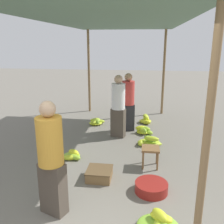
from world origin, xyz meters
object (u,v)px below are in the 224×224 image
at_px(vendor_foreground, 51,158).
at_px(banana_pile_left_0, 96,122).
at_px(basin_black, 151,187).
at_px(shopper_walking_mid, 118,105).
at_px(stool, 150,151).
at_px(banana_pile_right_1, 149,142).
at_px(banana_pile_right_3, 144,130).
at_px(crate_near, 99,174).
at_px(banana_pile_right_2, 146,120).
at_px(banana_pile_left_1, 71,156).
at_px(shopper_walking_far, 128,101).
at_px(banana_pile_right_0, 160,224).

relative_size(vendor_foreground, banana_pile_left_0, 3.58).
relative_size(basin_black, shopper_walking_mid, 0.34).
height_order(stool, banana_pile_left_0, stool).
height_order(banana_pile_right_1, banana_pile_right_3, banana_pile_right_1).
distance_m(vendor_foreground, banana_pile_left_0, 4.03).
bearing_deg(banana_pile_right_3, crate_near, -107.64).
bearing_deg(crate_near, basin_black, -17.64).
bearing_deg(stool, banana_pile_right_3, 94.19).
bearing_deg(basin_black, banana_pile_right_1, 90.26).
distance_m(basin_black, banana_pile_right_2, 3.64).
bearing_deg(banana_pile_left_1, banana_pile_right_1, 29.30).
xyz_separation_m(basin_black, shopper_walking_mid, (-0.80, 2.41, 0.74)).
distance_m(basin_black, crate_near, 0.95).
height_order(vendor_foreground, stool, vendor_foreground).
bearing_deg(banana_pile_right_3, shopper_walking_mid, -156.79).
height_order(banana_pile_left_0, banana_pile_right_1, banana_pile_right_1).
bearing_deg(banana_pile_right_1, shopper_walking_mid, 148.47).
bearing_deg(vendor_foreground, banana_pile_right_3, 69.81).
xyz_separation_m(stool, banana_pile_right_3, (-0.13, 1.82, -0.23)).
relative_size(banana_pile_right_2, crate_near, 1.11).
height_order(vendor_foreground, shopper_walking_far, vendor_foreground).
distance_m(banana_pile_right_0, crate_near, 1.50).
bearing_deg(basin_black, shopper_walking_far, 101.51).
xyz_separation_m(vendor_foreground, shopper_walking_far, (0.79, 3.60, -0.03)).
xyz_separation_m(stool, banana_pile_left_1, (-1.63, 0.13, -0.26)).
bearing_deg(basin_black, stool, 90.65).
xyz_separation_m(banana_pile_left_0, banana_pile_right_0, (1.63, -4.11, -0.01)).
relative_size(banana_pile_right_0, shopper_walking_mid, 0.35).
bearing_deg(banana_pile_right_3, banana_pile_right_0, -86.21).
height_order(banana_pile_left_0, shopper_walking_far, shopper_walking_far).
relative_size(banana_pile_right_0, banana_pile_right_3, 1.08).
distance_m(vendor_foreground, banana_pile_right_2, 4.57).
bearing_deg(banana_pile_right_0, banana_pile_right_2, 92.46).
bearing_deg(stool, banana_pile_left_0, 122.62).
xyz_separation_m(banana_pile_right_3, shopper_walking_mid, (-0.66, -0.28, 0.73)).
distance_m(basin_black, banana_pile_right_3, 2.70).
height_order(banana_pile_right_2, banana_pile_right_3, banana_pile_right_2).
bearing_deg(banana_pile_left_0, shopper_walking_mid, -49.42).
bearing_deg(stool, shopper_walking_mid, 117.39).
distance_m(vendor_foreground, banana_pile_right_3, 3.67).
distance_m(basin_black, banana_pile_left_0, 3.62).
bearing_deg(banana_pile_left_0, banana_pile_right_2, 14.25).
xyz_separation_m(basin_black, banana_pile_right_1, (-0.01, 1.92, 0.00)).
height_order(banana_pile_right_0, crate_near, banana_pile_right_0).
xyz_separation_m(stool, banana_pile_right_0, (0.10, -1.71, -0.24)).
relative_size(banana_pile_left_0, banana_pile_right_2, 0.93).
height_order(banana_pile_left_1, shopper_walking_far, shopper_walking_far).
bearing_deg(banana_pile_right_3, shopper_walking_far, 153.28).
relative_size(banana_pile_right_2, shopper_walking_far, 0.31).
bearing_deg(banana_pile_right_0, shopper_walking_far, 100.35).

